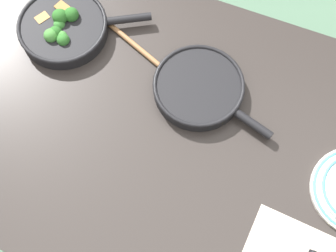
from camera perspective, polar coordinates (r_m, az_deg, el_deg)
name	(u,v)px	position (r m, az deg, el deg)	size (l,w,h in m)	color
ground_plane	(168,194)	(2.03, 0.00, -8.30)	(14.00, 14.00, 0.00)	#51755B
dining_table_red	(168,138)	(1.38, 0.00, -1.52)	(1.32, 0.93, 0.75)	#2D2826
skillet_broccoli	(64,27)	(1.47, -12.59, 11.71)	(0.37, 0.28, 0.08)	black
skillet_eggs	(199,88)	(1.34, 3.84, 4.67)	(0.37, 0.26, 0.04)	black
wooden_spoon	(160,66)	(1.39, -1.03, 7.39)	(0.35, 0.16, 0.02)	#996B42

